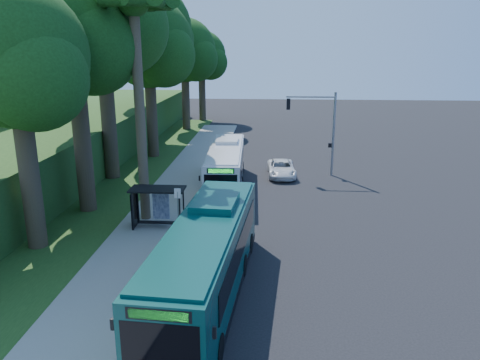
# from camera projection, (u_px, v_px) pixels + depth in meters

# --- Properties ---
(ground) EXTENTS (140.00, 140.00, 0.00)m
(ground) POSITION_uv_depth(u_px,v_px,m) (276.00, 214.00, 30.51)
(ground) COLOR black
(ground) RESTS_ON ground
(sidewalk) EXTENTS (4.50, 70.00, 0.12)m
(sidewalk) POSITION_uv_depth(u_px,v_px,m) (165.00, 211.00, 30.95)
(sidewalk) COLOR gray
(sidewalk) RESTS_ON ground
(red_curb) EXTENTS (0.25, 30.00, 0.13)m
(red_curb) POSITION_uv_depth(u_px,v_px,m) (190.00, 235.00, 26.96)
(red_curb) COLOR maroon
(red_curb) RESTS_ON ground
(grass_verge) EXTENTS (8.00, 70.00, 0.06)m
(grass_verge) POSITION_uv_depth(u_px,v_px,m) (107.00, 188.00, 36.11)
(grass_verge) COLOR #234719
(grass_verge) RESTS_ON ground
(bus_shelter) EXTENTS (3.20, 1.51, 2.55)m
(bus_shelter) POSITION_uv_depth(u_px,v_px,m) (154.00, 199.00, 27.72)
(bus_shelter) COLOR black
(bus_shelter) RESTS_ON ground
(stop_sign_pole) EXTENTS (0.35, 0.06, 3.17)m
(stop_sign_pole) POSITION_uv_depth(u_px,v_px,m) (178.00, 208.00, 25.48)
(stop_sign_pole) COLOR gray
(stop_sign_pole) RESTS_ON ground
(traffic_signal_pole) EXTENTS (4.10, 0.30, 7.00)m
(traffic_signal_pole) POSITION_uv_depth(u_px,v_px,m) (322.00, 123.00, 38.65)
(traffic_signal_pole) COLOR gray
(traffic_signal_pole) RESTS_ON ground
(palm_tree) EXTENTS (4.20, 4.20, 14.40)m
(palm_tree) POSITION_uv_depth(u_px,v_px,m) (134.00, 13.00, 26.19)
(palm_tree) COLOR #4C3F2D
(palm_tree) RESTS_ON ground
(hillside_backdrop) EXTENTS (24.00, 60.00, 8.80)m
(hillside_backdrop) POSITION_uv_depth(u_px,v_px,m) (7.00, 132.00, 45.97)
(hillside_backdrop) COLOR #234719
(hillside_backdrop) RESTS_ON ground
(tree_0) EXTENTS (8.40, 8.00, 15.70)m
(tree_0) POSITION_uv_depth(u_px,v_px,m) (74.00, 35.00, 28.19)
(tree_0) COLOR #382B1E
(tree_0) RESTS_ON ground
(tree_1) EXTENTS (10.50, 10.00, 18.26)m
(tree_1) POSITION_uv_depth(u_px,v_px,m) (102.00, 17.00, 35.51)
(tree_1) COLOR #382B1E
(tree_1) RESTS_ON ground
(tree_2) EXTENTS (8.82, 8.40, 15.12)m
(tree_2) POSITION_uv_depth(u_px,v_px,m) (149.00, 47.00, 43.71)
(tree_2) COLOR #382B1E
(tree_2) RESTS_ON ground
(tree_3) EXTENTS (10.08, 9.60, 17.28)m
(tree_3) POSITION_uv_depth(u_px,v_px,m) (149.00, 33.00, 51.10)
(tree_3) COLOR #382B1E
(tree_3) RESTS_ON ground
(tree_4) EXTENTS (8.40, 8.00, 14.14)m
(tree_4) POSITION_uv_depth(u_px,v_px,m) (185.00, 53.00, 59.24)
(tree_4) COLOR #382B1E
(tree_4) RESTS_ON ground
(tree_5) EXTENTS (7.35, 7.00, 12.86)m
(tree_5) POSITION_uv_depth(u_px,v_px,m) (202.00, 58.00, 67.07)
(tree_5) COLOR #382B1E
(tree_5) RESTS_ON ground
(tree_6) EXTENTS (7.56, 7.20, 13.74)m
(tree_6) POSITION_uv_depth(u_px,v_px,m) (17.00, 64.00, 22.88)
(tree_6) COLOR #382B1E
(tree_6) RESTS_ON ground
(white_bus) EXTENTS (2.89, 11.72, 3.47)m
(white_bus) POSITION_uv_depth(u_px,v_px,m) (226.00, 166.00, 36.01)
(white_bus) COLOR silver
(white_bus) RESTS_ON ground
(teal_bus) EXTENTS (3.72, 13.09, 3.85)m
(teal_bus) POSITION_uv_depth(u_px,v_px,m) (207.00, 258.00, 19.91)
(teal_bus) COLOR #0B3D39
(teal_bus) RESTS_ON ground
(pickup) EXTENTS (2.46, 4.91, 1.34)m
(pickup) POSITION_uv_depth(u_px,v_px,m) (281.00, 168.00, 39.35)
(pickup) COLOR silver
(pickup) RESTS_ON ground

